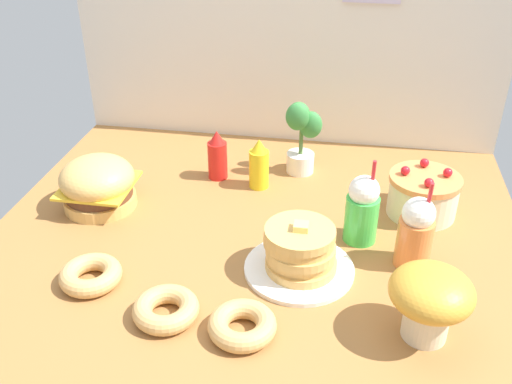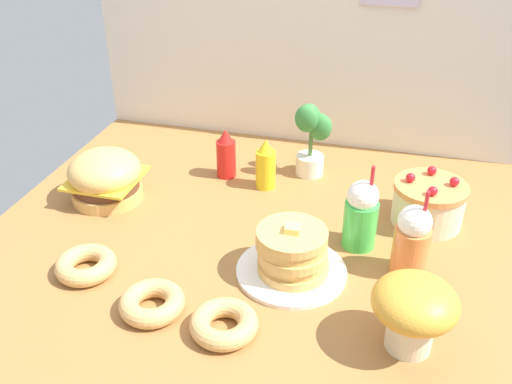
{
  "view_description": "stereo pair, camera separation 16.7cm",
  "coord_description": "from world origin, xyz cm",
  "px_view_note": "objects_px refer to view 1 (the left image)",
  "views": [
    {
      "loc": [
        29.29,
        -160.79,
        118.86
      ],
      "look_at": [
        -0.85,
        12.91,
        14.27
      ],
      "focal_mm": 40.43,
      "sensor_mm": 36.0,
      "label": 1
    },
    {
      "loc": [
        45.61,
        -157.15,
        118.86
      ],
      "look_at": [
        -0.85,
        12.91,
        14.27
      ],
      "focal_mm": 40.43,
      "sensor_mm": 36.0,
      "label": 2
    }
  ],
  "objects_px": {
    "layer_cake": "(423,195)",
    "pancake_stack": "(300,253)",
    "mustard_bottle": "(259,165)",
    "mushroom_stool": "(430,298)",
    "ketchup_bottle": "(217,156)",
    "potted_plant": "(301,135)",
    "donut_chocolate": "(166,309)",
    "orange_float_cup": "(416,233)",
    "burger": "(98,184)",
    "donut_pink_glaze": "(91,275)",
    "donut_vanilla": "(242,325)",
    "cream_soda_cup": "(362,209)"
  },
  "relations": [
    {
      "from": "ketchup_bottle",
      "to": "potted_plant",
      "type": "height_order",
      "value": "potted_plant"
    },
    {
      "from": "layer_cake",
      "to": "mushroom_stool",
      "type": "relative_size",
      "value": 1.13
    },
    {
      "from": "layer_cake",
      "to": "potted_plant",
      "type": "relative_size",
      "value": 0.82
    },
    {
      "from": "pancake_stack",
      "to": "mustard_bottle",
      "type": "distance_m",
      "value": 0.57
    },
    {
      "from": "mustard_bottle",
      "to": "mushroom_stool",
      "type": "relative_size",
      "value": 0.91
    },
    {
      "from": "layer_cake",
      "to": "ketchup_bottle",
      "type": "bearing_deg",
      "value": 170.08
    },
    {
      "from": "donut_vanilla",
      "to": "donut_pink_glaze",
      "type": "bearing_deg",
      "value": 165.0
    },
    {
      "from": "burger",
      "to": "mushroom_stool",
      "type": "relative_size",
      "value": 1.21
    },
    {
      "from": "orange_float_cup",
      "to": "mustard_bottle",
      "type": "bearing_deg",
      "value": 144.24
    },
    {
      "from": "mushroom_stool",
      "to": "donut_vanilla",
      "type": "bearing_deg",
      "value": -170.89
    },
    {
      "from": "burger",
      "to": "mustard_bottle",
      "type": "xyz_separation_m",
      "value": [
        0.58,
        0.25,
        0.0
      ]
    },
    {
      "from": "mushroom_stool",
      "to": "burger",
      "type": "bearing_deg",
      "value": 157.04
    },
    {
      "from": "layer_cake",
      "to": "donut_chocolate",
      "type": "height_order",
      "value": "layer_cake"
    },
    {
      "from": "layer_cake",
      "to": "donut_pink_glaze",
      "type": "height_order",
      "value": "layer_cake"
    },
    {
      "from": "burger",
      "to": "orange_float_cup",
      "type": "xyz_separation_m",
      "value": [
        1.17,
        -0.17,
        0.03
      ]
    },
    {
      "from": "orange_float_cup",
      "to": "donut_pink_glaze",
      "type": "xyz_separation_m",
      "value": [
        -1.01,
        -0.28,
        -0.09
      ]
    },
    {
      "from": "ketchup_bottle",
      "to": "mustard_bottle",
      "type": "distance_m",
      "value": 0.19
    },
    {
      "from": "mushroom_stool",
      "to": "mustard_bottle",
      "type": "bearing_deg",
      "value": 128.63
    },
    {
      "from": "donut_chocolate",
      "to": "pancake_stack",
      "type": "bearing_deg",
      "value": 38.17
    },
    {
      "from": "cream_soda_cup",
      "to": "pancake_stack",
      "type": "bearing_deg",
      "value": -131.48
    },
    {
      "from": "burger",
      "to": "mustard_bottle",
      "type": "bearing_deg",
      "value": 23.56
    },
    {
      "from": "burger",
      "to": "donut_pink_glaze",
      "type": "relative_size",
      "value": 1.43
    },
    {
      "from": "cream_soda_cup",
      "to": "mushroom_stool",
      "type": "relative_size",
      "value": 1.36
    },
    {
      "from": "mushroom_stool",
      "to": "potted_plant",
      "type": "bearing_deg",
      "value": 116.3
    },
    {
      "from": "layer_cake",
      "to": "potted_plant",
      "type": "distance_m",
      "value": 0.56
    },
    {
      "from": "mustard_bottle",
      "to": "donut_chocolate",
      "type": "bearing_deg",
      "value": -99.87
    },
    {
      "from": "ketchup_bottle",
      "to": "mushroom_stool",
      "type": "xyz_separation_m",
      "value": [
        0.79,
        -0.8,
        0.04
      ]
    },
    {
      "from": "pancake_stack",
      "to": "cream_soda_cup",
      "type": "distance_m",
      "value": 0.29
    },
    {
      "from": "pancake_stack",
      "to": "donut_pink_glaze",
      "type": "bearing_deg",
      "value": -164.96
    },
    {
      "from": "mustard_bottle",
      "to": "donut_pink_glaze",
      "type": "height_order",
      "value": "mustard_bottle"
    },
    {
      "from": "burger",
      "to": "orange_float_cup",
      "type": "bearing_deg",
      "value": -8.24
    },
    {
      "from": "ketchup_bottle",
      "to": "orange_float_cup",
      "type": "relative_size",
      "value": 0.67
    },
    {
      "from": "potted_plant",
      "to": "mushroom_stool",
      "type": "height_order",
      "value": "potted_plant"
    },
    {
      "from": "donut_chocolate",
      "to": "mushroom_stool",
      "type": "distance_m",
      "value": 0.75
    },
    {
      "from": "burger",
      "to": "donut_vanilla",
      "type": "distance_m",
      "value": 0.89
    },
    {
      "from": "mushroom_stool",
      "to": "ketchup_bottle",
      "type": "bearing_deg",
      "value": 134.44
    },
    {
      "from": "layer_cake",
      "to": "pancake_stack",
      "type": "bearing_deg",
      "value": -134.32
    },
    {
      "from": "layer_cake",
      "to": "donut_vanilla",
      "type": "bearing_deg",
      "value": -126.48
    },
    {
      "from": "mustard_bottle",
      "to": "orange_float_cup",
      "type": "height_order",
      "value": "orange_float_cup"
    },
    {
      "from": "pancake_stack",
      "to": "cream_soda_cup",
      "type": "xyz_separation_m",
      "value": [
        0.19,
        0.22,
        0.05
      ]
    },
    {
      "from": "donut_pink_glaze",
      "to": "mushroom_stool",
      "type": "height_order",
      "value": "mushroom_stool"
    },
    {
      "from": "ketchup_bottle",
      "to": "cream_soda_cup",
      "type": "relative_size",
      "value": 0.67
    },
    {
      "from": "mustard_bottle",
      "to": "potted_plant",
      "type": "bearing_deg",
      "value": 45.65
    },
    {
      "from": "pancake_stack",
      "to": "orange_float_cup",
      "type": "distance_m",
      "value": 0.38
    },
    {
      "from": "pancake_stack",
      "to": "potted_plant",
      "type": "bearing_deg",
      "value": 95.88
    },
    {
      "from": "layer_cake",
      "to": "donut_pink_glaze",
      "type": "xyz_separation_m",
      "value": [
        -1.06,
        -0.6,
        -0.05
      ]
    },
    {
      "from": "donut_pink_glaze",
      "to": "potted_plant",
      "type": "relative_size",
      "value": 0.61
    },
    {
      "from": "orange_float_cup",
      "to": "donut_chocolate",
      "type": "distance_m",
      "value": 0.83
    },
    {
      "from": "mustard_bottle",
      "to": "orange_float_cup",
      "type": "xyz_separation_m",
      "value": [
        0.59,
        -0.42,
        0.03
      ]
    },
    {
      "from": "donut_chocolate",
      "to": "layer_cake",
      "type": "bearing_deg",
      "value": 42.4
    }
  ]
}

